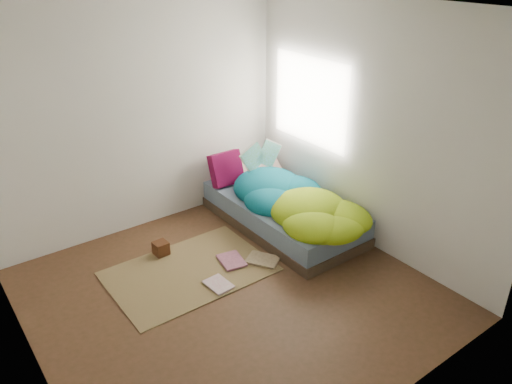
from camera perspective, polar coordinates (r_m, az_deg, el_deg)
ground at (r=4.91m, az=-2.79°, el=-11.48°), size 3.50×3.50×0.00m
room_walls at (r=4.13m, az=-3.19°, el=6.78°), size 3.54×3.54×2.62m
bed at (r=5.91m, az=3.06°, el=-2.40°), size 1.00×2.00×0.34m
duvet at (r=5.61m, az=4.57°, el=-0.19°), size 0.96×1.84×0.34m
rug at (r=5.22m, az=-7.61°, el=-8.98°), size 1.60×1.10×0.01m
pillow_floral at (r=6.44m, az=0.11°, el=2.50°), size 0.69×0.57×0.13m
pillow_magenta at (r=6.16m, az=-3.43°, el=2.70°), size 0.41×0.13×0.41m
open_book at (r=6.01m, az=0.65°, el=5.06°), size 0.48×0.12×0.29m
wooden_box at (r=5.49m, az=-10.81°, el=-6.32°), size 0.15×0.15×0.14m
floor_book_a at (r=4.94m, az=-5.28°, el=-10.94°), size 0.22×0.29×0.02m
floor_book_b at (r=5.27m, az=-3.99°, el=-8.16°), size 0.29×0.36×0.03m
floor_book_c at (r=5.23m, az=0.31°, el=-8.43°), size 0.38×0.41×0.02m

